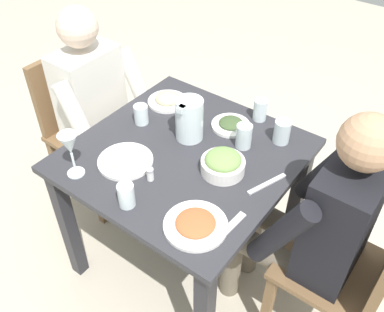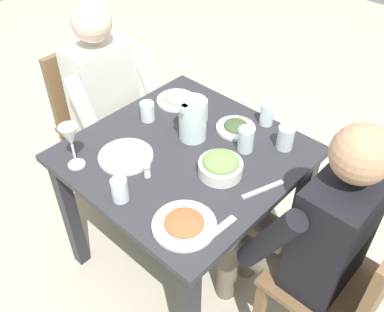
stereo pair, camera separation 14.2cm
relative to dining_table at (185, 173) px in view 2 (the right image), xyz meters
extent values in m
plane|color=#B7AD99|center=(0.00, 0.00, -0.61)|extent=(8.00, 8.00, 0.00)
cube|color=#2D2D33|center=(0.00, 0.00, 0.11)|extent=(0.89, 0.89, 0.03)
cube|color=#232328|center=(0.39, -0.39, -0.26)|extent=(0.06, 0.06, 0.70)
cube|color=#232328|center=(-0.39, 0.39, -0.26)|extent=(0.06, 0.06, 0.70)
cube|color=#232328|center=(0.39, 0.39, -0.26)|extent=(0.06, 0.06, 0.70)
cube|color=brown|center=(0.23, -0.87, -0.39)|extent=(0.04, 0.04, 0.43)
cube|color=brown|center=(-0.11, -0.53, -0.39)|extent=(0.04, 0.04, 0.43)
cube|color=brown|center=(0.23, -0.53, -0.39)|extent=(0.04, 0.04, 0.43)
cube|color=brown|center=(0.06, -0.70, -0.16)|extent=(0.40, 0.40, 0.03)
cube|color=brown|center=(0.25, 0.87, -0.39)|extent=(0.04, 0.04, 0.43)
cube|color=brown|center=(-0.09, 0.87, -0.39)|extent=(0.04, 0.04, 0.43)
cube|color=brown|center=(0.25, 0.53, -0.39)|extent=(0.04, 0.04, 0.43)
cube|color=brown|center=(-0.09, 0.53, -0.39)|extent=(0.04, 0.04, 0.43)
cube|color=brown|center=(0.08, 0.70, -0.16)|extent=(0.40, 0.40, 0.03)
cube|color=brown|center=(0.08, 0.88, 0.06)|extent=(0.38, 0.04, 0.42)
cube|color=black|center=(0.06, -0.67, 0.10)|extent=(0.32, 0.20, 0.50)
sphere|color=tan|center=(0.06, -0.67, 0.47)|extent=(0.19, 0.19, 0.19)
cylinder|color=#665B4C|center=(-0.03, -0.48, -0.18)|extent=(0.11, 0.38, 0.11)
cylinder|color=#665B4C|center=(-0.03, -0.29, -0.38)|extent=(0.10, 0.10, 0.45)
cylinder|color=black|center=(-0.14, -0.53, 0.12)|extent=(0.08, 0.23, 0.37)
cylinder|color=#665B4C|center=(0.14, -0.48, -0.18)|extent=(0.11, 0.38, 0.11)
cylinder|color=#665B4C|center=(0.14, -0.29, -0.38)|extent=(0.10, 0.10, 0.45)
cylinder|color=black|center=(0.26, -0.53, 0.12)|extent=(0.08, 0.23, 0.37)
cube|color=silver|center=(0.08, 0.67, 0.10)|extent=(0.32, 0.20, 0.50)
sphere|color=beige|center=(0.08, 0.67, 0.47)|extent=(0.19, 0.19, 0.19)
cylinder|color=#665B4C|center=(0.17, 0.48, -0.18)|extent=(0.11, 0.38, 0.11)
cylinder|color=#665B4C|center=(0.17, 0.29, -0.38)|extent=(0.10, 0.10, 0.45)
cylinder|color=silver|center=(0.28, 0.53, 0.12)|extent=(0.08, 0.23, 0.37)
cylinder|color=#665B4C|center=(0.00, 0.48, -0.18)|extent=(0.11, 0.38, 0.11)
cylinder|color=#665B4C|center=(0.00, 0.29, -0.38)|extent=(0.10, 0.10, 0.45)
cylinder|color=silver|center=(-0.12, 0.53, 0.12)|extent=(0.08, 0.23, 0.37)
cylinder|color=silver|center=(0.10, 0.05, 0.22)|extent=(0.12, 0.12, 0.19)
cube|color=silver|center=(0.17, 0.05, 0.23)|extent=(0.02, 0.02, 0.11)
cube|color=silver|center=(0.04, 0.05, 0.30)|extent=(0.04, 0.03, 0.02)
cylinder|color=white|center=(0.00, -0.19, 0.15)|extent=(0.18, 0.18, 0.05)
ellipsoid|color=#759951|center=(0.00, -0.19, 0.19)|extent=(0.14, 0.14, 0.06)
cylinder|color=white|center=(-0.29, -0.27, 0.13)|extent=(0.23, 0.23, 0.01)
ellipsoid|color=#CC5B33|center=(-0.29, -0.27, 0.15)|extent=(0.14, 0.14, 0.03)
cylinder|color=white|center=(0.24, 0.29, 0.13)|extent=(0.19, 0.19, 0.01)
ellipsoid|color=#B7AD89|center=(0.24, 0.29, 0.15)|extent=(0.12, 0.12, 0.05)
cylinder|color=white|center=(-0.19, 0.15, 0.13)|extent=(0.23, 0.23, 0.01)
ellipsoid|color=white|center=(-0.19, 0.15, 0.15)|extent=(0.14, 0.14, 0.05)
cylinder|color=white|center=(0.27, -0.06, 0.13)|extent=(0.18, 0.18, 0.01)
ellipsoid|color=#3D512D|center=(0.27, -0.06, 0.15)|extent=(0.11, 0.11, 0.03)
cylinder|color=silver|center=(0.05, 0.28, 0.17)|extent=(0.06, 0.06, 0.09)
cylinder|color=silver|center=(0.39, -0.13, 0.18)|extent=(0.06, 0.06, 0.10)
cylinder|color=silver|center=(0.31, -0.29, 0.18)|extent=(0.07, 0.07, 0.10)
cylinder|color=silver|center=(-0.36, -0.01, 0.17)|extent=(0.06, 0.06, 0.10)
cylinder|color=silver|center=(0.18, -0.18, 0.18)|extent=(0.07, 0.07, 0.11)
cylinder|color=silver|center=(-0.36, 0.27, 0.13)|extent=(0.07, 0.07, 0.01)
cylinder|color=silver|center=(-0.36, 0.27, 0.18)|extent=(0.01, 0.01, 0.10)
cone|color=silver|center=(-0.36, 0.27, 0.28)|extent=(0.08, 0.08, 0.09)
cylinder|color=white|center=(-0.21, 0.01, 0.15)|extent=(0.03, 0.03, 0.04)
cylinder|color=#B2B2B7|center=(-0.21, 0.01, 0.17)|extent=(0.03, 0.03, 0.01)
cube|color=silver|center=(-0.23, -0.37, 0.13)|extent=(0.17, 0.04, 0.01)
cube|color=silver|center=(0.04, -0.37, 0.13)|extent=(0.18, 0.08, 0.01)
camera|label=1|loc=(-1.07, -0.84, 1.30)|focal=39.93mm
camera|label=2|loc=(-0.98, -0.95, 1.30)|focal=39.93mm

